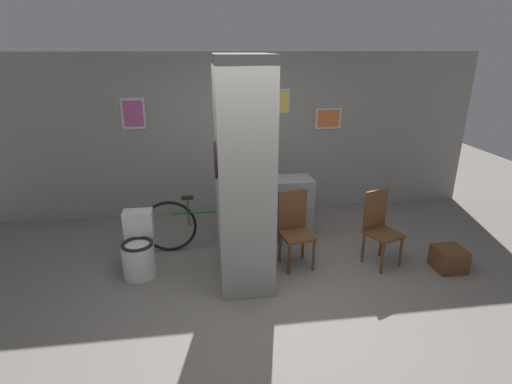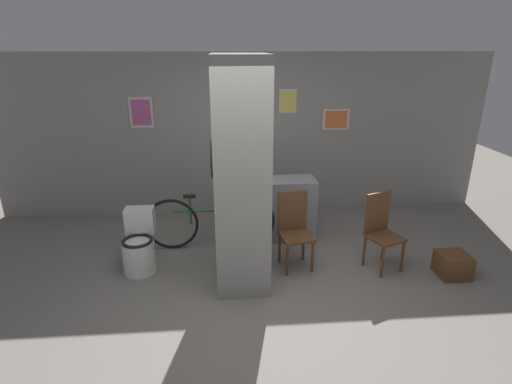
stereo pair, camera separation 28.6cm
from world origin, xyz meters
TOP-DOWN VIEW (x-y plane):
  - ground_plane at (0.00, 0.00)m, footprint 14.00×14.00m
  - wall_back at (0.00, 2.63)m, footprint 8.00×0.09m
  - pillar_center at (-0.14, 0.49)m, footprint 0.63×0.97m
  - counter_shelf at (0.29, 1.51)m, footprint 1.33×0.44m
  - toilet at (-1.42, 0.75)m, footprint 0.40×0.56m
  - chair_near_pillar at (0.53, 0.72)m, footprint 0.44×0.44m
  - chair_by_doorway at (1.61, 0.59)m, footprint 0.50×0.50m
  - bicycle at (-0.54, 1.27)m, footprint 1.80×0.42m
  - bottle_tall at (0.17, 1.57)m, footprint 0.07×0.07m
  - floor_crate at (2.44, 0.29)m, footprint 0.36×0.36m

SIDE VIEW (x-z plane):
  - ground_plane at x=0.00m, z-range 0.00..0.00m
  - floor_crate at x=2.44m, z-range 0.00..0.29m
  - toilet at x=-1.42m, z-range -0.06..0.70m
  - bicycle at x=-0.54m, z-range -0.01..0.78m
  - counter_shelf at x=0.29m, z-range 0.00..0.90m
  - chair_near_pillar at x=0.53m, z-range 0.03..1.01m
  - chair_by_doorway at x=1.61m, z-range 0.03..1.01m
  - bottle_tall at x=0.17m, z-range 0.86..1.18m
  - pillar_center at x=-0.14m, z-range 0.00..2.60m
  - wall_back at x=0.00m, z-range 0.00..2.60m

